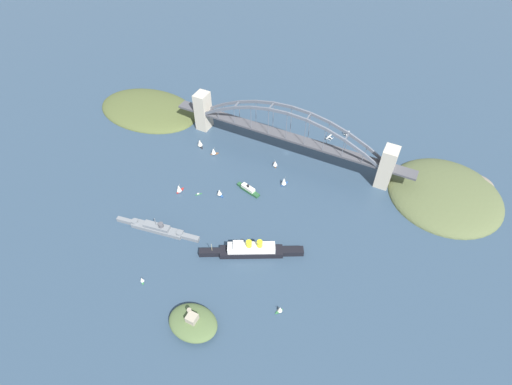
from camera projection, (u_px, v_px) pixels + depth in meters
ground_plane at (287, 153)px, 464.82m from camera, size 1400.00×1400.00×0.00m
harbor_arch_bridge at (288, 136)px, 446.00m from camera, size 287.20×18.23×61.53m
headland_west_shore at (446, 195)px, 418.07m from camera, size 117.08×115.87×24.35m
headland_east_shore at (150, 110)px, 524.95m from camera, size 138.32×91.35×19.02m
ocean_liner at (252, 250)px, 362.64m from camera, size 88.35×50.79×18.52m
naval_cruiser at (158, 228)px, 383.01m from camera, size 86.80×18.56×17.96m
harbor_ferry_steamer at (248, 189)px, 420.51m from camera, size 29.39×12.30×8.51m
fort_island_mid_harbor at (193, 322)px, 315.01m from camera, size 41.24×31.68×16.62m
seaplane_taxiing_near_bridge at (347, 134)px, 487.10m from camera, size 8.05×9.73×4.85m
seaplane_second_in_formation at (329, 138)px, 481.55m from camera, size 8.82×11.47×4.92m
small_boat_0 at (219, 192)px, 415.16m from camera, size 8.89×6.39×8.96m
small_boat_1 at (275, 163)px, 446.72m from camera, size 7.33×8.64×8.32m
small_boat_2 at (179, 188)px, 418.05m from camera, size 6.26×9.99×10.92m
small_boat_3 at (284, 181)px, 424.96m from camera, size 6.96×9.54×11.35m
small_boat_4 at (280, 309)px, 324.60m from camera, size 5.59×7.01×7.53m
small_boat_5 at (213, 151)px, 460.31m from camera, size 8.65×7.92×9.84m
small_boat_6 at (200, 143)px, 470.15m from camera, size 9.74×8.29×10.78m
small_boat_7 at (199, 194)px, 418.07m from camera, size 5.35×6.03×2.07m
small_boat_8 at (142, 280)px, 344.05m from camera, size 5.32×5.39×6.96m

